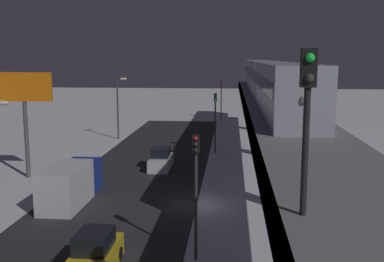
# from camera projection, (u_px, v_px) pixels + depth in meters

# --- Properties ---
(ground_plane) EXTENTS (240.00, 240.00, 0.00)m
(ground_plane) POSITION_uv_depth(u_px,v_px,m) (194.00, 205.00, 31.62)
(ground_plane) COLOR silver
(avenue_asphalt) EXTENTS (11.00, 83.50, 0.01)m
(avenue_asphalt) POSITION_uv_depth(u_px,v_px,m) (119.00, 203.00, 32.07)
(avenue_asphalt) COLOR #28282D
(avenue_asphalt) RESTS_ON ground_plane
(elevated_railway) EXTENTS (5.00, 83.50, 6.32)m
(elevated_railway) POSITION_uv_depth(u_px,v_px,m) (283.00, 128.00, 30.23)
(elevated_railway) COLOR slate
(elevated_railway) RESTS_ON ground_plane
(subway_train) EXTENTS (2.94, 55.47, 3.40)m
(subway_train) POSITION_uv_depth(u_px,v_px,m) (265.00, 76.00, 48.75)
(subway_train) COLOR #999EA8
(subway_train) RESTS_ON elevated_railway
(rail_signal) EXTENTS (0.36, 0.41, 4.00)m
(rail_signal) POSITION_uv_depth(u_px,v_px,m) (307.00, 103.00, 10.64)
(rail_signal) COLOR black
(rail_signal) RESTS_ON elevated_railway
(sedan_yellow) EXTENTS (1.91, 4.43, 1.97)m
(sedan_yellow) POSITION_uv_depth(u_px,v_px,m) (95.00, 256.00, 21.68)
(sedan_yellow) COLOR gold
(sedan_yellow) RESTS_ON ground_plane
(sedan_white) EXTENTS (1.80, 4.25, 1.97)m
(sedan_white) POSITION_uv_depth(u_px,v_px,m) (161.00, 160.00, 41.80)
(sedan_white) COLOR silver
(sedan_white) RESTS_ON ground_plane
(box_truck) EXTENTS (2.40, 7.40, 2.80)m
(box_truck) POSITION_uv_depth(u_px,v_px,m) (71.00, 183.00, 32.07)
(box_truck) COLOR navy
(box_truck) RESTS_ON ground_plane
(traffic_light_near) EXTENTS (0.32, 0.44, 6.40)m
(traffic_light_near) POSITION_uv_depth(u_px,v_px,m) (196.00, 179.00, 22.42)
(traffic_light_near) COLOR #2D2D2D
(traffic_light_near) RESTS_ON ground_plane
(traffic_light_mid) EXTENTS (0.32, 0.44, 6.40)m
(traffic_light_mid) POSITION_uv_depth(u_px,v_px,m) (215.00, 114.00, 47.99)
(traffic_light_mid) COLOR #2D2D2D
(traffic_light_mid) RESTS_ON ground_plane
(traffic_light_far) EXTENTS (0.32, 0.44, 6.40)m
(traffic_light_far) POSITION_uv_depth(u_px,v_px,m) (221.00, 94.00, 73.55)
(traffic_light_far) COLOR #2D2D2D
(traffic_light_far) RESTS_ON ground_plane
(commercial_billboard) EXTENTS (4.80, 0.36, 8.90)m
(commercial_billboard) POSITION_uv_depth(u_px,v_px,m) (24.00, 97.00, 37.85)
(commercial_billboard) COLOR #4C4C51
(commercial_billboard) RESTS_ON ground_plane
(street_lamp_far) EXTENTS (1.35, 0.44, 7.65)m
(street_lamp_far) POSITION_uv_depth(u_px,v_px,m) (119.00, 101.00, 56.41)
(street_lamp_far) COLOR #38383D
(street_lamp_far) RESTS_ON ground_plane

